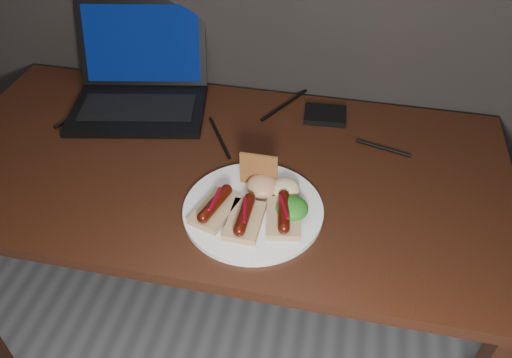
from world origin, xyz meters
The scene contains 12 objects.
desk centered at (0.00, 1.38, 0.66)m, with size 1.40×0.70×0.75m.
laptop centered at (-0.28, 1.60, 0.81)m, with size 0.42×0.39×0.25m.
hard_drive centered at (0.23, 1.63, 0.76)m, with size 0.11×0.09×0.02m, color black.
desk_cables centered at (-0.01, 1.55, 0.75)m, with size 0.93×0.37×0.01m.
plate centered at (0.12, 1.24, 0.76)m, with size 0.31×0.31×0.01m, color white.
bread_sausage_left centered at (0.04, 1.20, 0.78)m, with size 0.10×0.13×0.04m.
bread_sausage_center centered at (0.11, 1.19, 0.78)m, with size 0.07×0.12×0.04m.
bread_sausage_right centered at (0.19, 1.21, 0.78)m, with size 0.09×0.13×0.04m.
crispbread centered at (0.11, 1.31, 0.80)m, with size 0.09×0.01×0.09m, color #B06C30.
salad_greens centered at (0.20, 1.23, 0.78)m, with size 0.07×0.07×0.04m, color #1D5611.
salsa_mound centered at (0.13, 1.29, 0.78)m, with size 0.07×0.07×0.04m, color #A42D10.
coleslaw_mound centered at (0.18, 1.29, 0.78)m, with size 0.06×0.06×0.04m, color beige.
Camera 1 is at (0.28, 0.49, 1.53)m, focal length 35.00 mm.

